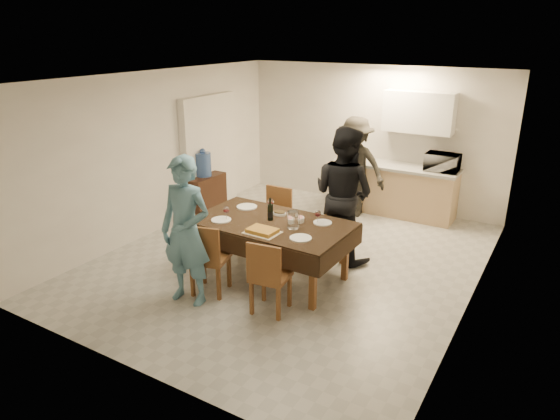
% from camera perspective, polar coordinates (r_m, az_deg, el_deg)
% --- Properties ---
extents(floor, '(5.00, 6.00, 0.02)m').
position_cam_1_polar(floor, '(7.38, 1.32, -5.64)').
color(floor, '#9D9E99').
rests_on(floor, ground).
extents(ceiling, '(5.00, 6.00, 0.02)m').
position_cam_1_polar(ceiling, '(6.68, 1.50, 14.91)').
color(ceiling, white).
rests_on(ceiling, wall_back).
extents(wall_back, '(5.00, 0.02, 2.60)m').
position_cam_1_polar(wall_back, '(9.57, 10.38, 8.26)').
color(wall_back, silver).
rests_on(wall_back, floor).
extents(wall_front, '(5.00, 0.02, 2.60)m').
position_cam_1_polar(wall_front, '(4.70, -17.02, -4.65)').
color(wall_front, silver).
rests_on(wall_front, floor).
extents(wall_left, '(0.02, 6.00, 2.60)m').
position_cam_1_polar(wall_left, '(8.39, -13.72, 6.39)').
color(wall_left, silver).
rests_on(wall_left, floor).
extents(wall_right, '(0.02, 6.00, 2.60)m').
position_cam_1_polar(wall_right, '(6.15, 22.13, 0.56)').
color(wall_right, silver).
rests_on(wall_right, floor).
extents(stub_partition, '(0.15, 1.40, 2.10)m').
position_cam_1_polar(stub_partition, '(9.27, -8.07, 6.42)').
color(stub_partition, silver).
rests_on(stub_partition, floor).
extents(kitchen_base_cabinet, '(2.20, 0.60, 0.86)m').
position_cam_1_polar(kitchen_base_cabinet, '(9.31, 12.79, 2.21)').
color(kitchen_base_cabinet, tan).
rests_on(kitchen_base_cabinet, floor).
extents(kitchen_worktop, '(2.24, 0.64, 0.05)m').
position_cam_1_polar(kitchen_worktop, '(9.18, 13.00, 4.91)').
color(kitchen_worktop, '#9A9B96').
rests_on(kitchen_worktop, kitchen_base_cabinet).
extents(upper_cabinet, '(1.20, 0.34, 0.70)m').
position_cam_1_polar(upper_cabinet, '(9.04, 15.60, 10.73)').
color(upper_cabinet, white).
rests_on(upper_cabinet, wall_back).
extents(dining_table, '(2.08, 1.25, 0.80)m').
position_cam_1_polar(dining_table, '(6.58, -0.97, -1.65)').
color(dining_table, black).
rests_on(dining_table, floor).
extents(chair_near_left, '(0.54, 0.54, 0.52)m').
position_cam_1_polar(chair_near_left, '(6.26, -8.56, -4.79)').
color(chair_near_left, brown).
rests_on(chair_near_left, floor).
extents(chair_near_right, '(0.48, 0.48, 0.50)m').
position_cam_1_polar(chair_near_right, '(5.79, -1.54, -6.91)').
color(chair_near_right, brown).
rests_on(chair_near_right, floor).
extents(chair_far_left, '(0.44, 0.44, 0.52)m').
position_cam_1_polar(chair_far_left, '(7.39, -1.24, -0.67)').
color(chair_far_left, brown).
rests_on(chair_far_left, floor).
extents(chair_far_right, '(0.47, 0.48, 0.45)m').
position_cam_1_polar(chair_far_right, '(7.02, 5.07, -2.54)').
color(chair_far_right, brown).
rests_on(chair_far_right, floor).
extents(console, '(0.40, 0.79, 0.73)m').
position_cam_1_polar(console, '(9.10, -8.58, 1.67)').
color(console, black).
rests_on(console, floor).
extents(water_jug, '(0.28, 0.28, 0.42)m').
position_cam_1_polar(water_jug, '(8.94, -8.76, 5.17)').
color(water_jug, '#4064AF').
rests_on(water_jug, console).
extents(wine_bottle, '(0.08, 0.08, 0.31)m').
position_cam_1_polar(wine_bottle, '(6.57, -1.12, 0.11)').
color(wine_bottle, black).
rests_on(wine_bottle, dining_table).
extents(water_pitcher, '(0.15, 0.15, 0.22)m').
position_cam_1_polar(water_pitcher, '(6.32, 1.48, -1.14)').
color(water_pitcher, white).
rests_on(water_pitcher, dining_table).
extents(savoury_tart, '(0.43, 0.33, 0.05)m').
position_cam_1_polar(savoury_tart, '(6.21, -2.04, -2.39)').
color(savoury_tart, '#B48535').
rests_on(savoury_tart, dining_table).
extents(salad_bowl, '(0.16, 0.16, 0.06)m').
position_cam_1_polar(salad_bowl, '(6.56, 2.09, -1.09)').
color(salad_bowl, white).
rests_on(salad_bowl, dining_table).
extents(mushroom_dish, '(0.18, 0.18, 0.03)m').
position_cam_1_polar(mushroom_dish, '(6.81, -0.09, -0.41)').
color(mushroom_dish, white).
rests_on(mushroom_dish, dining_table).
extents(wine_glass_a, '(0.09, 0.09, 0.19)m').
position_cam_1_polar(wine_glass_a, '(6.63, -6.16, -0.36)').
color(wine_glass_a, white).
rests_on(wine_glass_a, dining_table).
extents(wine_glass_b, '(0.08, 0.08, 0.19)m').
position_cam_1_polar(wine_glass_b, '(6.48, 4.33, -0.79)').
color(wine_glass_b, white).
rests_on(wine_glass_b, dining_table).
extents(wine_glass_c, '(0.09, 0.09, 0.20)m').
position_cam_1_polar(wine_glass_c, '(6.87, -1.08, 0.51)').
color(wine_glass_c, white).
rests_on(wine_glass_c, dining_table).
extents(plate_near_left, '(0.27, 0.27, 0.02)m').
position_cam_1_polar(plate_near_left, '(6.65, -6.74, -1.12)').
color(plate_near_left, white).
rests_on(plate_near_left, dining_table).
extents(plate_near_right, '(0.27, 0.27, 0.02)m').
position_cam_1_polar(plate_near_right, '(6.04, 2.38, -3.22)').
color(plate_near_right, white).
rests_on(plate_near_right, dining_table).
extents(plate_far_left, '(0.29, 0.29, 0.02)m').
position_cam_1_polar(plate_far_left, '(7.11, -3.81, 0.37)').
color(plate_far_left, white).
rests_on(plate_far_left, dining_table).
extents(plate_far_right, '(0.24, 0.24, 0.01)m').
position_cam_1_polar(plate_far_right, '(6.54, 4.90, -1.45)').
color(plate_far_right, white).
rests_on(plate_far_right, dining_table).
extents(microwave, '(0.55, 0.37, 0.30)m').
position_cam_1_polar(microwave, '(8.93, 18.09, 5.20)').
color(microwave, white).
rests_on(microwave, kitchen_worktop).
extents(person_near, '(0.71, 0.51, 1.84)m').
position_cam_1_polar(person_near, '(6.05, -10.70, -2.42)').
color(person_near, teal).
rests_on(person_near, floor).
extents(person_far, '(1.08, 0.91, 1.96)m').
position_cam_1_polar(person_far, '(7.14, 7.24, 1.78)').
color(person_far, black).
rests_on(person_far, floor).
extents(person_kitchen, '(1.15, 0.66, 1.78)m').
position_cam_1_polar(person_kitchen, '(8.96, 8.51, 4.88)').
color(person_kitchen, black).
rests_on(person_kitchen, floor).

